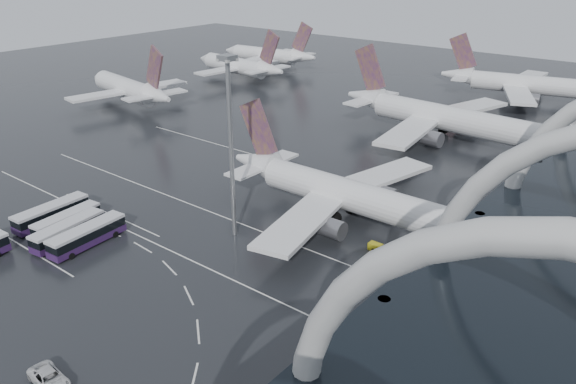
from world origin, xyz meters
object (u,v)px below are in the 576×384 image
Objects in this scene: jet_remote_mid at (240,66)px; floodlight_mast at (230,127)px; bus_row_near_d at (87,235)px; airliner_gate_b at (443,118)px; gse_cart_belly_b at (466,226)px; van_curve_a at (49,379)px; airliner_main at (349,196)px; bus_row_near_a at (51,213)px; bus_row_near_c at (68,231)px; gse_cart_belly_a at (375,247)px; jet_remote_west at (130,89)px; gse_cart_belly_e at (381,202)px; jet_remote_far at (270,55)px; bus_row_near_b at (67,221)px; airliner_gate_c at (527,85)px.

jet_remote_mid is 120.45m from floodlight_mast.
floodlight_mast is (15.79, 17.64, 16.91)m from bus_row_near_d.
airliner_gate_b is 4.46× the size of bus_row_near_d.
airliner_gate_b is 29.73× the size of gse_cart_belly_b.
van_curve_a is at bearing -135.59° from bus_row_near_d.
airliner_main is 52.02m from bus_row_near_a.
jet_remote_mid is 123.07m from bus_row_near_c.
bus_row_near_c is at bearing -145.06° from gse_cart_belly_a.
bus_row_near_d is (65.95, -58.26, -3.41)m from jet_remote_west.
van_curve_a is at bearing -94.17° from gse_cart_belly_e.
jet_remote_west is 3.40× the size of bus_row_near_d.
jet_remote_west is at bearing 172.61° from gse_cart_belly_b.
jet_remote_far is at bearing 139.30° from gse_cart_belly_e.
gse_cart_belly_a is at bearing -63.16° from gse_cart_belly_e.
jet_remote_west reaches higher than van_curve_a.
bus_row_near_b is at bearing -91.72° from bus_row_near_a.
bus_row_near_c is 4.12m from bus_row_near_d.
airliner_gate_c is at bearing 92.70° from gse_cart_belly_e.
bus_row_near_a is at bearing -117.09° from airliner_gate_c.
gse_cart_belly_a is at bearing -65.30° from bus_row_near_b.
jet_remote_mid is 124.25m from bus_row_near_d.
floodlight_mast is at bearing -89.46° from airliner_gate_b.
jet_remote_mid is 155.27m from van_curve_a.
bus_row_near_a is at bearing -151.34° from gse_cart_belly_a.
gse_cart_belly_b is (110.64, -61.87, -4.47)m from jet_remote_mid.
bus_row_near_d is at bearing -97.39° from bus_row_near_a.
floodlight_mast is (-8.88, -122.73, 13.82)m from airliner_gate_c.
airliner_main is 1.23× the size of jet_remote_mid.
airliner_gate_b is 50.53m from gse_cart_belly_b.
gse_cart_belly_a is at bearing -34.11° from airliner_main.
airliner_gate_c is (-3.12, 106.33, 0.23)m from airliner_main.
bus_row_near_d is 32.27m from van_curve_a.
airliner_main reaches higher than bus_row_near_b.
bus_row_near_c is at bearing -106.12° from bus_row_near_a.
jet_remote_mid is (-93.03, 71.66, 0.36)m from airliner_main.
bus_row_near_c is at bearing 126.04° from jet_remote_mid.
airliner_gate_c is at bearing 102.11° from gse_cart_belly_b.
jet_remote_mid is 119.63m from bus_row_near_b.
van_curve_a is at bearing -132.51° from bus_row_near_c.
gse_cart_belly_e is (94.49, -62.51, -4.43)m from jet_remote_mid.
bus_row_near_d is (65.24, -105.69, -3.21)m from jet_remote_mid.
bus_row_near_a is at bearing 69.82° from bus_row_near_c.
airliner_gate_c is 24.62× the size of gse_cart_belly_e.
bus_row_near_a reaches higher than van_curve_a.
gse_cart_belly_b is (24.63, -43.87, -4.74)m from airliner_gate_b.
airliner_main is 4.39× the size of bus_row_near_b.
jet_remote_far reaches higher than bus_row_near_d.
airliner_main is at bearing -44.46° from bus_row_near_d.
bus_row_near_b is at bearing -103.48° from airliner_gate_b.
bus_row_near_a is at bearing -140.03° from airliner_main.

